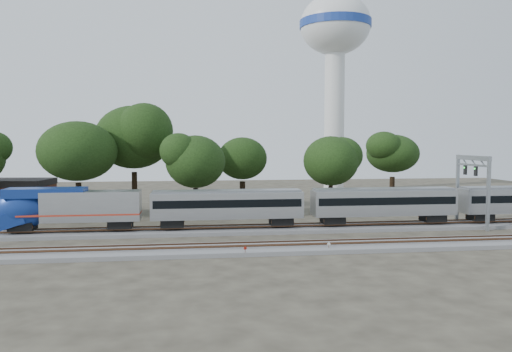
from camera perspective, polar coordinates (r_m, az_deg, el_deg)
The scene contains 15 objects.
ground at distance 50.45m, azimuth -5.89°, elevation -7.66°, with size 160.00×160.00×0.00m, color #383328.
track_far at distance 56.31m, azimuth -6.06°, elevation -6.23°, with size 160.00×5.00×0.73m.
track_near at distance 46.50m, azimuth -5.76°, elevation -8.41°, with size 160.00×5.00×0.73m.
switch_stand_red at distance 44.39m, azimuth -1.25°, elevation -8.48°, with size 0.29×0.10×0.92m.
switch_stand_white at distance 46.68m, azimuth 8.32°, elevation -7.92°, with size 0.29×0.08×0.90m.
switch_lever at distance 45.56m, azimuth 4.66°, elevation -8.73°, with size 0.50×0.30×0.30m, color #512D19.
water_tower at distance 104.54m, azimuth 9.02°, elevation 14.46°, with size 14.26×14.26×39.47m.
signal_gantry at distance 64.72m, azimuth 23.49°, elevation 0.12°, with size 0.59×6.97×8.48m.
brick_building at distance 78.95m, azimuth -25.97°, elevation -2.05°, with size 10.63×8.02×4.79m.
tree_2 at distance 68.73m, azimuth -19.71°, elevation 2.67°, with size 9.03×9.03×12.73m.
tree_3 at distance 73.28m, azimuth -13.80°, elevation 4.31°, with size 10.91×10.91×15.38m.
tree_4 at distance 65.26m, azimuth -6.93°, elevation 1.62°, with size 7.64×7.64×10.78m.
tree_5 at distance 75.14m, azimuth -1.56°, elevation 2.00°, with size 7.71×7.71×10.87m.
tree_6 at distance 70.67m, azimuth 8.56°, elevation 1.70°, with size 7.55×7.55×10.64m.
tree_7 at distance 83.55m, azimuth 15.35°, elevation 2.48°, with size 8.32×8.32×11.74m.
Camera 1 is at (-1.24, -49.40, 10.18)m, focal length 35.00 mm.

